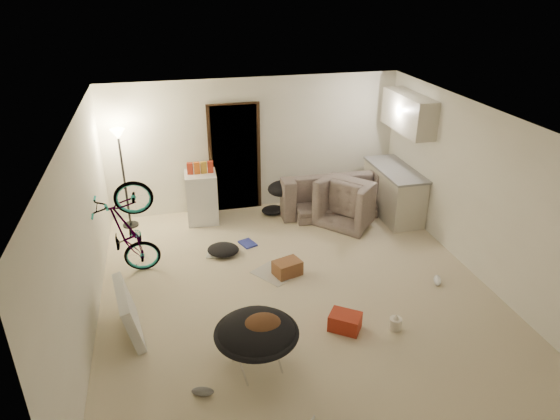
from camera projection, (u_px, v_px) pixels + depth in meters
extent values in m
cube|color=beige|center=(296.00, 289.00, 7.27)|extent=(5.50, 6.00, 0.02)
cube|color=white|center=(299.00, 120.00, 6.19)|extent=(5.50, 6.00, 0.02)
cube|color=white|center=(255.00, 144.00, 9.37)|extent=(5.50, 0.02, 2.50)
cube|color=white|center=(394.00, 365.00, 4.09)|extent=(5.50, 0.02, 2.50)
cube|color=white|center=(82.00, 234.00, 6.15)|extent=(0.02, 6.00, 2.50)
cube|color=white|center=(478.00, 192.00, 7.31)|extent=(0.02, 6.00, 2.50)
cube|color=black|center=(235.00, 158.00, 9.35)|extent=(0.85, 0.10, 2.04)
cube|color=black|center=(235.00, 159.00, 9.33)|extent=(0.97, 0.04, 2.10)
cylinder|color=black|center=(131.00, 225.00, 9.08)|extent=(0.28, 0.28, 0.03)
cylinder|color=black|center=(125.00, 182.00, 8.72)|extent=(0.04, 0.04, 1.70)
cone|color=#FFE0A5|center=(118.00, 134.00, 8.35)|extent=(0.24, 0.24, 0.18)
cube|color=beige|center=(393.00, 193.00, 9.35)|extent=(0.60, 1.50, 0.88)
cube|color=gray|center=(396.00, 170.00, 9.15)|extent=(0.64, 1.54, 0.04)
cube|color=beige|center=(409.00, 113.00, 8.73)|extent=(0.38, 1.40, 0.65)
imported|color=#323831|center=(330.00, 196.00, 9.58)|extent=(2.01, 0.82, 0.58)
imported|color=#323831|center=(353.00, 204.00, 9.18)|extent=(1.29, 1.30, 0.64)
imported|color=black|center=(131.00, 251.00, 7.42)|extent=(1.61, 0.70, 0.93)
cube|color=white|center=(202.00, 197.00, 9.07)|extent=(0.58, 0.58, 0.94)
cube|color=#A72C19|center=(190.00, 171.00, 8.81)|extent=(0.11, 0.08, 0.30)
cube|color=orange|center=(197.00, 170.00, 8.84)|extent=(0.11, 0.08, 0.30)
cube|color=gold|center=(204.00, 170.00, 8.86)|extent=(0.11, 0.09, 0.30)
cube|color=#A72C19|center=(211.00, 169.00, 8.89)|extent=(0.11, 0.08, 0.30)
cylinder|color=silver|center=(257.00, 352.00, 5.72)|extent=(0.64, 0.64, 0.45)
ellipsoid|color=black|center=(257.00, 333.00, 5.61)|extent=(0.90, 0.90, 0.38)
torus|color=black|center=(257.00, 333.00, 5.61)|extent=(0.97, 0.97, 0.07)
ellipsoid|color=#54321D|center=(261.00, 326.00, 5.54)|extent=(0.54, 0.47, 0.22)
ellipsoid|color=black|center=(282.00, 188.00, 9.27)|extent=(0.62, 0.54, 0.28)
cube|color=silver|center=(129.00, 312.00, 6.25)|extent=(0.39, 0.99, 0.64)
cube|color=brown|center=(287.00, 268.00, 7.57)|extent=(0.47, 0.40, 0.23)
cube|color=#A72C19|center=(345.00, 322.00, 6.40)|extent=(0.48, 0.46, 0.23)
cylinder|color=white|center=(395.00, 324.00, 6.41)|extent=(0.16, 0.16, 0.16)
cone|color=white|center=(396.00, 317.00, 6.36)|extent=(0.09, 0.09, 0.07)
cube|color=#BAB6AC|center=(274.00, 274.00, 7.63)|extent=(0.71, 0.75, 0.01)
cube|color=#2C369F|center=(248.00, 243.00, 8.45)|extent=(0.31, 0.36, 0.03)
cube|color=silver|center=(213.00, 254.00, 8.14)|extent=(0.24, 0.28, 0.02)
ellipsoid|color=slate|center=(203.00, 391.00, 5.42)|extent=(0.27, 0.17, 0.09)
ellipsoid|color=white|center=(437.00, 280.00, 7.38)|extent=(0.21, 0.29, 0.10)
ellipsoid|color=black|center=(223.00, 250.00, 8.13)|extent=(0.63, 0.58, 0.17)
ellipsoid|color=black|center=(273.00, 210.00, 9.53)|extent=(0.47, 0.43, 0.13)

